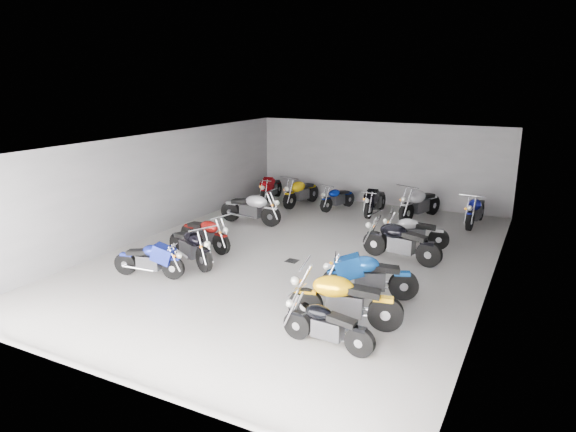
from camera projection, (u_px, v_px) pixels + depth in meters
name	position (u px, v px, depth m)	size (l,w,h in m)	color
ground	(300.00, 256.00, 14.44)	(14.00, 14.00, 0.00)	#9A9792
wall_back	(378.00, 164.00, 20.04)	(10.00, 0.10, 3.20)	gray
wall_left	(158.00, 184.00, 16.23)	(0.10, 14.00, 3.20)	gray
wall_right	(495.00, 223.00, 11.83)	(0.10, 14.00, 3.20)	gray
ceiling	(301.00, 141.00, 13.61)	(10.00, 14.00, 0.04)	black
drain_grate	(292.00, 261.00, 14.01)	(0.32, 0.32, 0.01)	black
motorcycle_left_b	(150.00, 260.00, 12.80)	(1.86, 0.57, 0.83)	black
motorcycle_left_c	(190.00, 246.00, 13.65)	(2.01, 1.00, 0.94)	black
motorcycle_left_d	(205.00, 233.00, 14.84)	(2.01, 0.63, 0.90)	black
motorcycle_left_f	(251.00, 208.00, 17.46)	(2.27, 0.46, 1.00)	black
motorcycle_right_a	(326.00, 325.00, 9.44)	(1.85, 0.39, 0.81)	black
motorcycle_right_b	(343.00, 300.00, 10.23)	(2.30, 0.68, 1.02)	black
motorcycle_right_c	(368.00, 276.00, 11.53)	(2.08, 0.93, 0.96)	black
motorcycle_right_e	(400.00, 242.00, 13.92)	(2.26, 0.56, 1.00)	black
motorcycle_right_f	(414.00, 232.00, 15.05)	(1.96, 0.56, 0.87)	black
motorcycle_back_a	(271.00, 188.00, 20.82)	(0.51, 2.12, 0.93)	black
motorcycle_back_b	(301.00, 192.00, 19.99)	(0.56, 2.21, 0.98)	black
motorcycle_back_c	(337.00, 198.00, 19.40)	(0.71, 1.81, 0.82)	black
motorcycle_back_d	(375.00, 201.00, 18.71)	(0.41, 2.08, 0.92)	black
motorcycle_back_e	(420.00, 203.00, 18.08)	(0.96, 2.25, 1.03)	black
motorcycle_back_f	(475.00, 211.00, 17.27)	(0.47, 2.16, 0.95)	black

